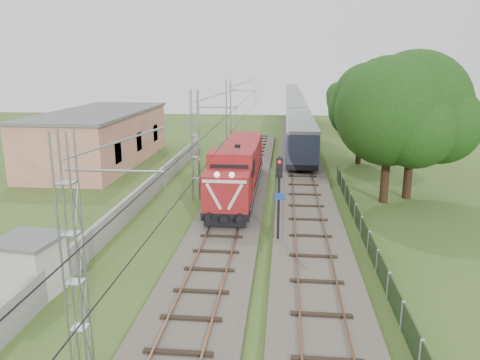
# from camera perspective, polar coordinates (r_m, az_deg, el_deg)

# --- Properties ---
(ground) EXTENTS (140.00, 140.00, 0.00)m
(ground) POSITION_cam_1_polar(r_m,az_deg,el_deg) (23.30, -3.50, -10.93)
(ground) COLOR #384E1D
(ground) RESTS_ON ground
(track_main) EXTENTS (4.20, 70.00, 0.45)m
(track_main) POSITION_cam_1_polar(r_m,az_deg,el_deg) (29.66, -1.41, -4.90)
(track_main) COLOR #6B6054
(track_main) RESTS_ON ground
(track_side) EXTENTS (4.20, 80.00, 0.45)m
(track_side) POSITION_cam_1_polar(r_m,az_deg,el_deg) (41.99, 7.53, 0.70)
(track_side) COLOR #6B6054
(track_side) RESTS_ON ground
(catenary) EXTENTS (3.31, 70.00, 8.00)m
(catenary) POSITION_cam_1_polar(r_m,az_deg,el_deg) (33.94, -5.39, 4.22)
(catenary) COLOR gray
(catenary) RESTS_ON ground
(boundary_wall) EXTENTS (0.25, 40.00, 1.50)m
(boundary_wall) POSITION_cam_1_polar(r_m,az_deg,el_deg) (35.48, -10.91, -0.99)
(boundary_wall) COLOR #9E9E99
(boundary_wall) RESTS_ON ground
(station_building) EXTENTS (8.40, 20.40, 5.22)m
(station_building) POSITION_cam_1_polar(r_m,az_deg,el_deg) (49.00, -16.69, 5.07)
(station_building) COLOR tan
(station_building) RESTS_ON ground
(fence) EXTENTS (0.12, 32.00, 1.20)m
(fence) POSITION_cam_1_polar(r_m,az_deg,el_deg) (25.97, 15.43, -7.28)
(fence) COLOR black
(fence) RESTS_ON ground
(locomotive) EXTENTS (2.88, 16.45, 4.18)m
(locomotive) POSITION_cam_1_polar(r_m,az_deg,el_deg) (34.99, -0.22, 1.45)
(locomotive) COLOR black
(locomotive) RESTS_ON ground
(coach_rake) EXTENTS (2.98, 88.90, 3.44)m
(coach_rake) POSITION_cam_1_polar(r_m,az_deg,el_deg) (85.09, 6.64, 9.08)
(coach_rake) COLOR black
(coach_rake) RESTS_ON ground
(signal_post) EXTENTS (0.55, 0.43, 4.99)m
(signal_post) POSITION_cam_1_polar(r_m,az_deg,el_deg) (25.35, 4.78, -0.61)
(signal_post) COLOR black
(signal_post) RESTS_ON ground
(relay_hut) EXTENTS (2.82, 2.82, 2.61)m
(relay_hut) POSITION_cam_1_polar(r_m,az_deg,el_deg) (22.45, -24.17, -9.54)
(relay_hut) COLOR beige
(relay_hut) RESTS_ON ground
(tree_a) EXTENTS (8.01, 7.63, 10.39)m
(tree_a) POSITION_cam_1_polar(r_m,az_deg,el_deg) (34.35, 17.99, 7.82)
(tree_a) COLOR #372216
(tree_a) RESTS_ON ground
(tree_b) EXTENTS (8.33, 7.93, 10.79)m
(tree_b) POSITION_cam_1_polar(r_m,az_deg,el_deg) (35.98, 20.63, 8.27)
(tree_b) COLOR #372216
(tree_b) RESTS_ON ground
(tree_c) EXTENTS (6.78, 6.46, 8.79)m
(tree_c) POSITION_cam_1_polar(r_m,az_deg,el_deg) (47.52, 14.67, 8.41)
(tree_c) COLOR #372216
(tree_c) RESTS_ON ground
(tree_d) EXTENTS (5.79, 5.51, 7.50)m
(tree_d) POSITION_cam_1_polar(r_m,az_deg,el_deg) (69.25, 12.85, 9.51)
(tree_d) COLOR #372216
(tree_d) RESTS_ON ground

